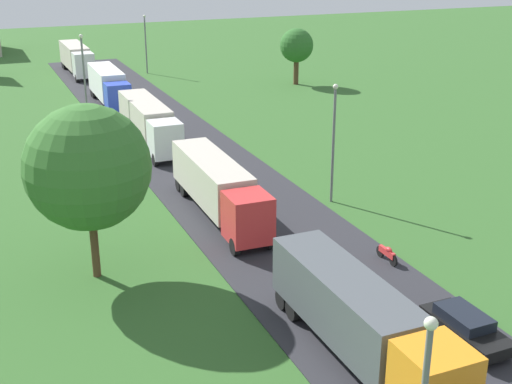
{
  "coord_description": "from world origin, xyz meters",
  "views": [
    {
      "loc": [
        -16.19,
        -9.26,
        16.98
      ],
      "look_at": [
        -1.05,
        26.39,
        2.66
      ],
      "focal_mm": 48.15,
      "sensor_mm": 36.0,
      "label": 1
    }
  ],
  "objects_px": {
    "truck_fourth": "(109,85)",
    "tree_birch": "(297,46)",
    "motorcycle_courier": "(387,253)",
    "lamppost_second": "(334,138)",
    "lamppost_fourth": "(146,41)",
    "car_second": "(466,326)",
    "lamppost_third": "(85,78)",
    "truck_fifth": "(76,58)",
    "tree_pine": "(88,168)",
    "truck_lead": "(360,319)",
    "truck_third": "(149,121)",
    "truck_second": "(218,186)"
  },
  "relations": [
    {
      "from": "truck_fourth",
      "to": "tree_birch",
      "type": "relative_size",
      "value": 1.71
    },
    {
      "from": "motorcycle_courier",
      "to": "truck_fourth",
      "type": "bearing_deg",
      "value": 97.96
    },
    {
      "from": "lamppost_second",
      "to": "lamppost_fourth",
      "type": "distance_m",
      "value": 51.93
    },
    {
      "from": "car_second",
      "to": "lamppost_third",
      "type": "height_order",
      "value": "lamppost_third"
    },
    {
      "from": "truck_fifth",
      "to": "car_second",
      "type": "bearing_deg",
      "value": -85.9
    },
    {
      "from": "tree_pine",
      "to": "truck_fourth",
      "type": "bearing_deg",
      "value": 77.37
    },
    {
      "from": "lamppost_fourth",
      "to": "tree_pine",
      "type": "xyz_separation_m",
      "value": [
        -17.49,
        -56.79,
        1.8
      ]
    },
    {
      "from": "truck_fifth",
      "to": "truck_fourth",
      "type": "bearing_deg",
      "value": -89.32
    },
    {
      "from": "truck_fifth",
      "to": "car_second",
      "type": "relative_size",
      "value": 2.8
    },
    {
      "from": "motorcycle_courier",
      "to": "lamppost_second",
      "type": "distance_m",
      "value": 10.49
    },
    {
      "from": "lamppost_fourth",
      "to": "car_second",
      "type": "bearing_deg",
      "value": -92.92
    },
    {
      "from": "truck_fifth",
      "to": "tree_pine",
      "type": "relative_size",
      "value": 1.35
    },
    {
      "from": "truck_lead",
      "to": "lamppost_second",
      "type": "height_order",
      "value": "lamppost_second"
    },
    {
      "from": "truck_fourth",
      "to": "lamppost_fourth",
      "type": "distance_m",
      "value": 18.92
    },
    {
      "from": "motorcycle_courier",
      "to": "lamppost_second",
      "type": "height_order",
      "value": "lamppost_second"
    },
    {
      "from": "lamppost_second",
      "to": "tree_birch",
      "type": "height_order",
      "value": "lamppost_second"
    },
    {
      "from": "truck_fifth",
      "to": "lamppost_third",
      "type": "height_order",
      "value": "lamppost_third"
    },
    {
      "from": "lamppost_fourth",
      "to": "lamppost_second",
      "type": "bearing_deg",
      "value": -90.59
    },
    {
      "from": "truck_third",
      "to": "truck_fourth",
      "type": "relative_size",
      "value": 1.13
    },
    {
      "from": "truck_lead",
      "to": "tree_birch",
      "type": "bearing_deg",
      "value": 66.41
    },
    {
      "from": "truck_second",
      "to": "lamppost_third",
      "type": "bearing_deg",
      "value": 98.9
    },
    {
      "from": "truck_second",
      "to": "tree_birch",
      "type": "distance_m",
      "value": 44.02
    },
    {
      "from": "lamppost_fourth",
      "to": "truck_third",
      "type": "bearing_deg",
      "value": -104.18
    },
    {
      "from": "truck_third",
      "to": "truck_fifth",
      "type": "relative_size",
      "value": 1.04
    },
    {
      "from": "truck_fourth",
      "to": "motorcycle_courier",
      "type": "xyz_separation_m",
      "value": [
        6.25,
        -44.7,
        -1.64
      ]
    },
    {
      "from": "lamppost_third",
      "to": "truck_third",
      "type": "bearing_deg",
      "value": -60.42
    },
    {
      "from": "motorcycle_courier",
      "to": "lamppost_fourth",
      "type": "bearing_deg",
      "value": 87.89
    },
    {
      "from": "truck_second",
      "to": "lamppost_fourth",
      "type": "distance_m",
      "value": 52.2
    },
    {
      "from": "truck_second",
      "to": "car_second",
      "type": "height_order",
      "value": "truck_second"
    },
    {
      "from": "truck_fourth",
      "to": "car_second",
      "type": "bearing_deg",
      "value": -84.64
    },
    {
      "from": "tree_pine",
      "to": "truck_second",
      "type": "bearing_deg",
      "value": 31.1
    },
    {
      "from": "truck_fourth",
      "to": "tree_pine",
      "type": "bearing_deg",
      "value": -102.63
    },
    {
      "from": "truck_lead",
      "to": "truck_third",
      "type": "bearing_deg",
      "value": 89.55
    },
    {
      "from": "motorcycle_courier",
      "to": "lamppost_third",
      "type": "bearing_deg",
      "value": 106.33
    },
    {
      "from": "motorcycle_courier",
      "to": "lamppost_fourth",
      "type": "xyz_separation_m",
      "value": [
        2.27,
        61.46,
        3.76
      ]
    },
    {
      "from": "tree_birch",
      "to": "truck_third",
      "type": "bearing_deg",
      "value": -141.02
    },
    {
      "from": "truck_lead",
      "to": "lamppost_fourth",
      "type": "xyz_separation_m",
      "value": [
        8.77,
        69.21,
        2.2
      ]
    },
    {
      "from": "car_second",
      "to": "tree_birch",
      "type": "relative_size",
      "value": 0.66
    },
    {
      "from": "truck_lead",
      "to": "tree_birch",
      "type": "xyz_separation_m",
      "value": [
        23.91,
        54.74,
        2.63
      ]
    },
    {
      "from": "truck_fourth",
      "to": "lamppost_third",
      "type": "bearing_deg",
      "value": -112.36
    },
    {
      "from": "lamppost_second",
      "to": "truck_lead",
      "type": "bearing_deg",
      "value": -115.47
    },
    {
      "from": "truck_third",
      "to": "motorcycle_courier",
      "type": "distance_m",
      "value": 28.61
    },
    {
      "from": "truck_third",
      "to": "truck_fourth",
      "type": "bearing_deg",
      "value": 90.1
    },
    {
      "from": "truck_third",
      "to": "lamppost_fourth",
      "type": "xyz_separation_m",
      "value": [
        8.49,
        33.58,
        2.16
      ]
    },
    {
      "from": "truck_fourth",
      "to": "motorcycle_courier",
      "type": "distance_m",
      "value": 45.16
    },
    {
      "from": "lamppost_second",
      "to": "truck_third",
      "type": "bearing_deg",
      "value": 113.45
    },
    {
      "from": "truck_lead",
      "to": "motorcycle_courier",
      "type": "xyz_separation_m",
      "value": [
        6.5,
        7.75,
        -1.56
      ]
    },
    {
      "from": "truck_fourth",
      "to": "motorcycle_courier",
      "type": "relative_size",
      "value": 6.04
    },
    {
      "from": "truck_lead",
      "to": "car_second",
      "type": "relative_size",
      "value": 2.7
    },
    {
      "from": "tree_pine",
      "to": "lamppost_third",
      "type": "bearing_deg",
      "value": 80.69
    }
  ]
}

